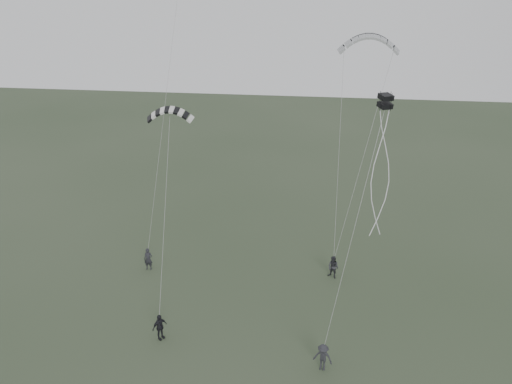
# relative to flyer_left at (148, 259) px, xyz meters

# --- Properties ---
(ground) EXTENTS (140.00, 140.00, 0.00)m
(ground) POSITION_rel_flyer_left_xyz_m (7.45, -5.98, -0.85)
(ground) COLOR #2F3D27
(ground) RESTS_ON ground
(flyer_left) EXTENTS (0.64, 0.44, 1.70)m
(flyer_left) POSITION_rel_flyer_left_xyz_m (0.00, 0.00, 0.00)
(flyer_left) COLOR black
(flyer_left) RESTS_ON ground
(flyer_right) EXTENTS (1.03, 0.97, 1.69)m
(flyer_right) POSITION_rel_flyer_left_xyz_m (13.53, 0.77, -0.00)
(flyer_right) COLOR #27272C
(flyer_right) RESTS_ON ground
(flyer_center) EXTENTS (0.91, 1.03, 1.67)m
(flyer_center) POSITION_rel_flyer_left_xyz_m (3.35, -7.49, -0.01)
(flyer_center) COLOR black
(flyer_center) RESTS_ON ground
(flyer_far) EXTENTS (1.17, 0.84, 1.63)m
(flyer_far) POSITION_rel_flyer_left_xyz_m (12.97, -8.73, -0.03)
(flyer_far) COLOR #242429
(flyer_far) RESTS_ON ground
(kite_pale_large) EXTENTS (4.47, 1.39, 1.98)m
(kite_pale_large) POSITION_rel_flyer_left_xyz_m (15.28, 8.16, 15.23)
(kite_pale_large) COLOR #97999C
(kite_pale_large) RESTS_ON flyer_right
(kite_striped) EXTENTS (3.02, 1.40, 1.32)m
(kite_striped) POSITION_rel_flyer_left_xyz_m (2.52, -0.40, 11.36)
(kite_striped) COLOR black
(kite_striped) RESTS_ON flyer_center
(kite_box) EXTENTS (0.90, 0.94, 0.79)m
(kite_box) POSITION_rel_flyer_left_xyz_m (15.47, -3.94, 13.07)
(kite_box) COLOR black
(kite_box) RESTS_ON flyer_far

